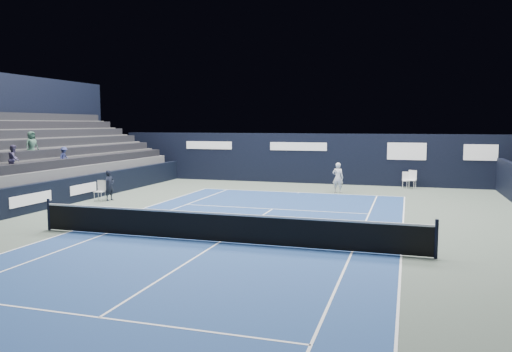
% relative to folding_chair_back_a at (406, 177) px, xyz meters
% --- Properties ---
extents(ground, '(48.00, 48.00, 0.00)m').
position_rel_folding_chair_back_a_xyz_m(ground, '(-5.51, -13.69, -0.62)').
color(ground, '#49574C').
rests_on(ground, ground).
extents(court_surface, '(10.97, 23.77, 0.01)m').
position_rel_folding_chair_back_a_xyz_m(court_surface, '(-5.51, -15.69, -0.62)').
color(court_surface, navy).
rests_on(court_surface, ground).
extents(folding_chair_back_a, '(0.43, 0.46, 0.94)m').
position_rel_folding_chair_back_a_xyz_m(folding_chair_back_a, '(0.00, 0.00, 0.00)').
color(folding_chair_back_a, white).
rests_on(folding_chair_back_a, ground).
extents(folding_chair_back_b, '(0.57, 0.56, 1.05)m').
position_rel_folding_chair_back_a_xyz_m(folding_chair_back_b, '(0.33, -0.16, -0.03)').
color(folding_chair_back_b, white).
rests_on(folding_chair_back_b, ground).
extents(line_judge_chair, '(0.46, 0.44, 0.99)m').
position_rel_folding_chair_back_a_xyz_m(line_judge_chair, '(-14.08, -9.41, -0.06)').
color(line_judge_chair, silver).
rests_on(line_judge_chair, ground).
extents(line_judge, '(0.47, 0.60, 1.48)m').
position_rel_folding_chair_back_a_xyz_m(line_judge, '(-13.72, -9.20, 0.11)').
color(line_judge, black).
rests_on(line_judge, ground).
extents(court_markings, '(11.03, 23.83, 0.00)m').
position_rel_folding_chair_back_a_xyz_m(court_markings, '(-5.51, -15.69, -0.61)').
color(court_markings, white).
rests_on(court_markings, court_surface).
extents(tennis_net, '(12.90, 0.10, 1.10)m').
position_rel_folding_chair_back_a_xyz_m(tennis_net, '(-5.51, -15.69, -0.11)').
color(tennis_net, black).
rests_on(tennis_net, ground).
extents(back_sponsor_wall, '(26.00, 0.63, 3.10)m').
position_rel_folding_chair_back_a_xyz_m(back_sponsor_wall, '(-5.50, 0.81, 0.93)').
color(back_sponsor_wall, black).
rests_on(back_sponsor_wall, ground).
extents(side_barrier_left, '(0.33, 22.00, 1.20)m').
position_rel_folding_chair_back_a_xyz_m(side_barrier_left, '(-15.01, -9.71, -0.02)').
color(side_barrier_left, black).
rests_on(side_barrier_left, ground).
extents(spectator_stand, '(6.00, 18.00, 6.40)m').
position_rel_folding_chair_back_a_xyz_m(spectator_stand, '(-18.78, -8.70, 1.33)').
color(spectator_stand, '#505052').
rests_on(spectator_stand, ground).
extents(tennis_player, '(0.64, 0.85, 1.63)m').
position_rel_folding_chair_back_a_xyz_m(tennis_player, '(-3.51, -3.18, 0.20)').
color(tennis_player, silver).
rests_on(tennis_player, ground).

